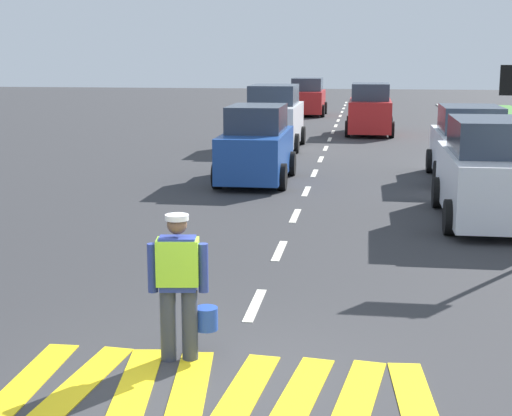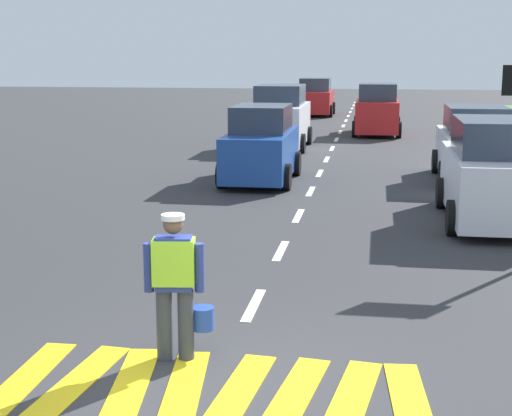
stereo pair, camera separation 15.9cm
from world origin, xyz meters
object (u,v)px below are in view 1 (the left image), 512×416
at_px(car_outgoing_far, 370,111).
at_px(car_parked_curbside, 488,174).
at_px(car_parked_far, 469,146).
at_px(car_oncoming_second, 274,119).
at_px(car_oncoming_lead, 256,147).
at_px(road_worker, 180,280).
at_px(car_oncoming_third, 307,98).

bearing_deg(car_outgoing_far, car_parked_curbside, -82.27).
bearing_deg(car_parked_far, car_oncoming_second, 133.10).
bearing_deg(car_oncoming_lead, car_parked_curbside, -38.91).
relative_size(road_worker, car_parked_far, 0.41).
bearing_deg(car_outgoing_far, car_oncoming_third, 108.93).
bearing_deg(car_oncoming_lead, car_outgoing_far, 76.81).
distance_m(road_worker, car_parked_far, 14.19).
relative_size(car_outgoing_far, car_oncoming_third, 1.05).
xyz_separation_m(car_parked_far, car_oncoming_second, (-6.09, 6.51, 0.13)).
relative_size(car_oncoming_second, car_oncoming_third, 1.11).
height_order(car_parked_curbside, car_parked_far, car_parked_curbside).
distance_m(road_worker, car_oncoming_lead, 12.38).
xyz_separation_m(car_oncoming_lead, car_oncoming_second, (-0.44, 7.53, 0.12)).
xyz_separation_m(car_outgoing_far, car_oncoming_second, (-3.47, -5.37, 0.06)).
relative_size(road_worker, car_oncoming_second, 0.39).
xyz_separation_m(car_parked_far, car_outgoing_far, (-2.62, 11.88, 0.07)).
bearing_deg(car_oncoming_second, car_oncoming_lead, -86.64).
bearing_deg(car_parked_curbside, car_outgoing_far, 97.73).
bearing_deg(car_parked_far, car_parked_curbside, -92.99).
distance_m(car_outgoing_far, car_oncoming_lead, 13.26).
distance_m(car_parked_far, car_outgoing_far, 12.16).
bearing_deg(car_oncoming_lead, car_oncoming_second, 93.36).
bearing_deg(car_parked_curbside, car_oncoming_third, 101.96).
distance_m(road_worker, car_parked_curbside, 9.18).
distance_m(car_outgoing_far, car_oncoming_second, 6.39).
bearing_deg(car_oncoming_second, car_parked_far, -46.90).
height_order(road_worker, car_parked_far, car_parked_far).
relative_size(car_outgoing_far, car_oncoming_lead, 1.04).
height_order(road_worker, car_oncoming_third, car_oncoming_third).
bearing_deg(car_parked_curbside, car_oncoming_second, 116.08).
bearing_deg(road_worker, car_oncoming_second, 93.88).
height_order(road_worker, car_outgoing_far, car_outgoing_far).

